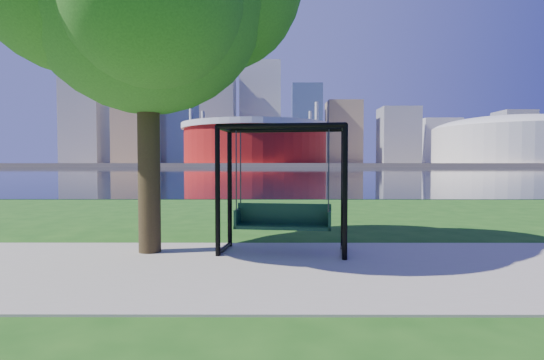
{
  "coord_description": "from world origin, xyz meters",
  "views": [
    {
      "loc": [
        -0.01,
        -6.84,
        1.59
      ],
      "look_at": [
        -0.03,
        0.0,
        1.33
      ],
      "focal_mm": 28.0,
      "sensor_mm": 36.0,
      "label": 1
    }
  ],
  "objects": [
    {
      "name": "ground",
      "position": [
        0.0,
        0.0,
        0.0
      ],
      "size": [
        900.0,
        900.0,
        0.0
      ],
      "primitive_type": "plane",
      "color": "#1E5114",
      "rests_on": "ground"
    },
    {
      "name": "far_bank",
      "position": [
        0.0,
        306.0,
        1.0
      ],
      "size": [
        900.0,
        228.0,
        2.0
      ],
      "primitive_type": "cube",
      "color": "#937F60",
      "rests_on": "ground"
    },
    {
      "name": "arena",
      "position": [
        135.0,
        235.0,
        15.87
      ],
      "size": [
        84.0,
        84.0,
        26.56
      ],
      "color": "beige",
      "rests_on": "far_bank"
    },
    {
      "name": "river",
      "position": [
        0.0,
        102.0,
        0.01
      ],
      "size": [
        900.0,
        180.0,
        0.02
      ],
      "primitive_type": "cube",
      "color": "black",
      "rests_on": "ground"
    },
    {
      "name": "swing",
      "position": [
        0.17,
        0.63,
        1.1
      ],
      "size": [
        2.32,
        1.24,
        2.27
      ],
      "rotation": [
        0.0,
        0.0,
        -0.13
      ],
      "color": "black",
      "rests_on": "ground"
    },
    {
      "name": "stadium",
      "position": [
        -10.0,
        235.0,
        14.23
      ],
      "size": [
        83.0,
        83.0,
        32.0
      ],
      "color": "maroon",
      "rests_on": "far_bank"
    },
    {
      "name": "skyline",
      "position": [
        -4.27,
        319.39,
        35.89
      ],
      "size": [
        392.0,
        66.0,
        96.5
      ],
      "color": "gray",
      "rests_on": "far_bank"
    },
    {
      "name": "path",
      "position": [
        0.0,
        -0.5,
        0.01
      ],
      "size": [
        120.0,
        4.0,
        0.03
      ],
      "primitive_type": "cube",
      "color": "#9E937F",
      "rests_on": "ground"
    }
  ]
}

